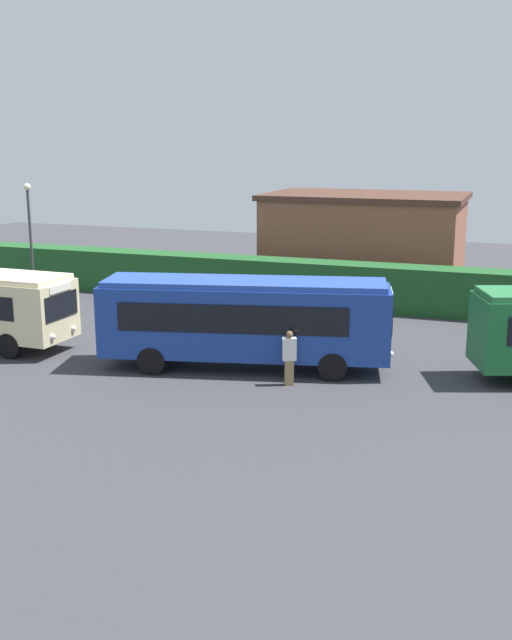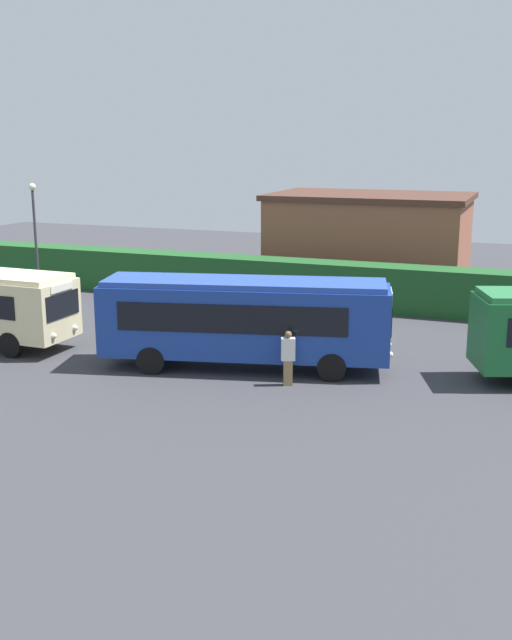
# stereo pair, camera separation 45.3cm
# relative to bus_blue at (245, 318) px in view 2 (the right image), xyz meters

# --- Properties ---
(ground_plane) EXTENTS (77.30, 77.30, 0.00)m
(ground_plane) POSITION_rel_bus_blue_xyz_m (-0.82, 0.18, -1.89)
(ground_plane) COLOR #38383D
(bus_blue) EXTENTS (10.67, 4.78, 3.29)m
(bus_blue) POSITION_rel_bus_blue_xyz_m (0.00, 0.00, 0.00)
(bus_blue) COLOR navy
(bus_blue) RESTS_ON ground_plane
(person_center) EXTENTS (0.42, 0.50, 1.76)m
(person_center) POSITION_rel_bus_blue_xyz_m (-9.35, 1.37, -0.97)
(person_center) COLOR #334C8C
(person_center) RESTS_ON ground_plane
(person_right) EXTENTS (0.53, 0.43, 1.91)m
(person_right) POSITION_rel_bus_blue_xyz_m (2.11, -1.32, -0.88)
(person_right) COLOR olive
(person_right) RESTS_ON ground_plane
(hedge_row) EXTENTS (50.65, 1.79, 2.24)m
(hedge_row) POSITION_rel_bus_blue_xyz_m (-0.82, 11.35, -0.77)
(hedge_row) COLOR #1F5124
(hedge_row) RESTS_ON ground_plane
(depot_building) EXTENTS (10.84, 7.21, 5.25)m
(depot_building) POSITION_rel_bus_blue_xyz_m (0.77, 17.06, 0.75)
(depot_building) COLOR brown
(depot_building) RESTS_ON ground_plane
(lamppost) EXTENTS (0.36, 0.36, 5.98)m
(lamppost) POSITION_rel_bus_blue_xyz_m (-14.89, 7.99, 1.81)
(lamppost) COLOR #38383D
(lamppost) RESTS_ON ground_plane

